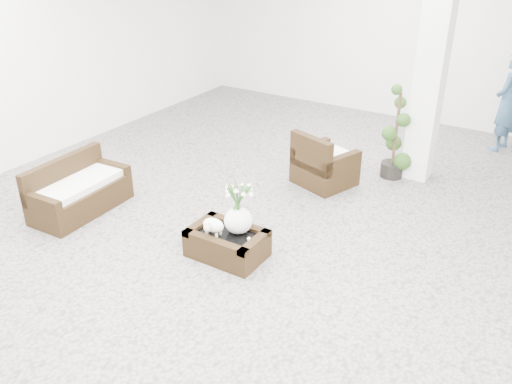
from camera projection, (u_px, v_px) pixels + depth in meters
The scene contains 10 objects.
ground at pixel (260, 231), 7.06m from camera, with size 11.00×11.00×0.00m, color gray.
column at pixel (432, 66), 7.82m from camera, with size 0.40×0.40×3.50m, color white.
coffee_table at pixel (227, 244), 6.48m from camera, with size 0.90×0.60×0.31m, color #30200E.
sheep_figurine at pixel (213, 227), 6.34m from camera, with size 0.28×0.23×0.21m, color white.
planter_narcissus at pixel (238, 202), 6.26m from camera, with size 0.44×0.44×0.80m, color white, non-canonical shape.
tealight at pixel (249, 238), 6.28m from camera, with size 0.04×0.04×0.03m, color white.
armchair at pixel (325, 158), 8.18m from camera, with size 0.79×0.75×0.84m, color #30200E.
loveseat at pixel (79, 187), 7.41m from camera, with size 1.39×0.67×0.74m, color #30200E.
topiary at pixel (396, 133), 8.26m from camera, with size 0.39×0.39×1.46m, color #213D13, non-canonical shape.
shopper at pixel (508, 102), 9.24m from camera, with size 0.63×0.41×1.72m, color #314F6D.
Camera 1 is at (3.18, -5.18, 3.63)m, focal length 37.80 mm.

